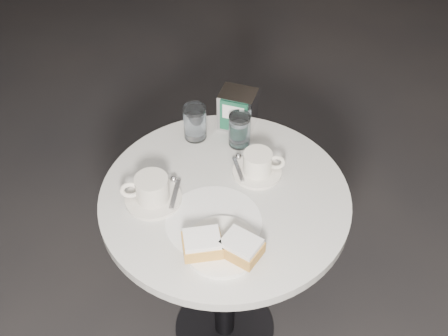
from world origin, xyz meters
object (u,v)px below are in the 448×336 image
Objects in this scene: coffee_cup_left at (152,191)px; coffee_cup_right at (258,165)px; water_glass_left at (195,123)px; napkin_dispenser at (238,109)px; beignet_plate at (222,246)px; water_glass_right at (240,130)px; cafe_table at (225,239)px.

coffee_cup_left is 0.31m from coffee_cup_right.
coffee_cup_left is 1.50× the size of water_glass_left.
coffee_cup_left is at bearing -159.06° from coffee_cup_right.
napkin_dispenser reaches higher than coffee_cup_left.
water_glass_right is at bearing 76.67° from beignet_plate.
napkin_dispenser is at bearing 76.29° from cafe_table.
water_glass_left reaches higher than beignet_plate.
water_glass_left is at bearing 140.56° from coffee_cup_right.
coffee_cup_left is 1.58× the size of water_glass_right.
cafe_table is 0.31m from coffee_cup_left.
beignet_plate is 0.50m from napkin_dispenser.
water_glass_left is at bearing 104.00° from cafe_table.
coffee_cup_left is (-0.20, 0.00, 0.23)m from cafe_table.
cafe_table is 0.30m from beignet_plate.
water_glass_right reaches higher than cafe_table.
water_glass_left reaches higher than cafe_table.
napkin_dispenser is (0.27, 0.29, 0.03)m from coffee_cup_left.
coffee_cup_right is at bearing -74.38° from water_glass_right.
coffee_cup_left is 0.29m from water_glass_left.
cafe_table is at bearing -79.76° from napkin_dispenser.
napkin_dispenser is at bearing 45.52° from coffee_cup_left.
napkin_dispenser is at bearing 78.40° from beignet_plate.
beignet_plate is at bearing -103.33° from water_glass_right.
water_glass_left is at bearing 160.57° from water_glass_right.
water_glass_right is 0.09m from napkin_dispenser.
napkin_dispenser is (0.07, 0.29, 0.26)m from cafe_table.
cafe_table is at bearing -76.00° from water_glass_left.
coffee_cup_right is 1.19× the size of napkin_dispenser.
beignet_plate is at bearing -85.58° from water_glass_left.
cafe_table is 0.33m from water_glass_right.
napkin_dispenser reaches higher than beignet_plate.
coffee_cup_right is 1.42× the size of water_glass_left.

